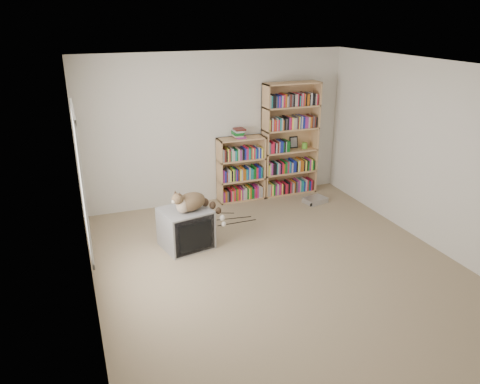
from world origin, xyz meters
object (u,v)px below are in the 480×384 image
object	(u,v)px
crt_tv	(186,228)
dvd_player	(315,200)
cat	(195,204)
bookcase_short	(241,171)
bookcase_tall	(290,143)

from	to	relation	value
crt_tv	dvd_player	bearing A→B (deg)	5.59
cat	crt_tv	bearing A→B (deg)	130.39
crt_tv	bookcase_short	bearing A→B (deg)	34.22
cat	dvd_player	size ratio (longest dim) A/B	1.99
crt_tv	dvd_player	world-z (taller)	crt_tv
cat	bookcase_short	world-z (taller)	bookcase_short
crt_tv	cat	world-z (taller)	cat
bookcase_tall	dvd_player	xyz separation A→B (m)	(0.22, -0.61, -0.89)
bookcase_tall	bookcase_short	size ratio (longest dim) A/B	1.78
cat	bookcase_short	bearing A→B (deg)	27.98
cat	dvd_player	bearing A→B (deg)	-2.58
bookcase_short	dvd_player	bearing A→B (deg)	-28.16
cat	bookcase_short	size ratio (longest dim) A/B	0.68
bookcase_tall	bookcase_short	bearing A→B (deg)	-179.91
cat	bookcase_tall	size ratio (longest dim) A/B	0.38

